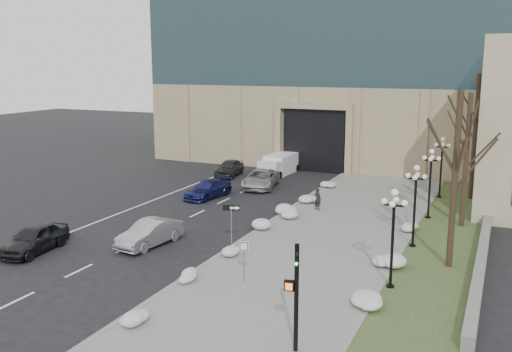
% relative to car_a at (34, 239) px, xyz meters
% --- Properties ---
extents(ground, '(160.00, 160.00, 0.00)m').
position_rel_car_a_xyz_m(ground, '(10.72, -3.34, -0.76)').
color(ground, black).
rests_on(ground, ground).
extents(sidewalk, '(9.00, 40.00, 0.12)m').
position_rel_car_a_xyz_m(sidewalk, '(14.22, 10.66, -0.70)').
color(sidewalk, gray).
rests_on(sidewalk, ground).
extents(curb, '(0.30, 40.00, 0.14)m').
position_rel_car_a_xyz_m(curb, '(9.72, 10.66, -0.69)').
color(curb, gray).
rests_on(curb, ground).
extents(grass_strip, '(4.00, 40.00, 0.10)m').
position_rel_car_a_xyz_m(grass_strip, '(20.72, 10.66, -0.71)').
color(grass_strip, '#374723').
rests_on(grass_strip, ground).
extents(stone_wall, '(0.50, 30.00, 0.70)m').
position_rel_car_a_xyz_m(stone_wall, '(22.72, 12.66, -0.41)').
color(stone_wall, gray).
rests_on(stone_wall, ground).
extents(car_a, '(2.23, 4.63, 1.53)m').
position_rel_car_a_xyz_m(car_a, '(0.00, 0.00, 0.00)').
color(car_a, black).
rests_on(car_a, ground).
extents(car_b, '(2.11, 4.59, 1.46)m').
position_rel_car_a_xyz_m(car_b, '(5.21, 3.52, -0.03)').
color(car_b, '#95989C').
rests_on(car_b, ground).
extents(car_c, '(2.57, 4.84, 1.34)m').
position_rel_car_a_xyz_m(car_c, '(2.59, 15.20, -0.09)').
color(car_c, navy).
rests_on(car_c, ground).
extents(car_d, '(3.43, 5.69, 1.48)m').
position_rel_car_a_xyz_m(car_d, '(4.93, 20.11, -0.02)').
color(car_d, '#BCBCBC').
rests_on(car_d, ground).
extents(car_e, '(2.32, 4.59, 1.50)m').
position_rel_car_a_xyz_m(car_e, '(0.31, 23.47, -0.01)').
color(car_e, '#2D2C31').
rests_on(car_e, ground).
extents(pedestrian, '(0.67, 0.56, 1.55)m').
position_rel_car_a_xyz_m(pedestrian, '(11.63, 14.66, 0.13)').
color(pedestrian, black).
rests_on(pedestrian, sidewalk).
extents(box_truck, '(2.28, 5.80, 1.81)m').
position_rel_car_a_xyz_m(box_truck, '(4.16, 26.38, 0.11)').
color(box_truck, silver).
rests_on(box_truck, ground).
extents(one_way_sign, '(0.97, 0.42, 2.60)m').
position_rel_car_a_xyz_m(one_way_sign, '(9.99, 4.71, 1.38)').
color(one_way_sign, slate).
rests_on(one_way_sign, ground).
extents(keep_sign, '(0.45, 0.10, 2.12)m').
position_rel_car_a_xyz_m(keep_sign, '(12.59, 0.45, 0.79)').
color(keep_sign, slate).
rests_on(keep_sign, ground).
extents(traffic_signal, '(0.71, 0.94, 4.14)m').
position_rel_car_a_xyz_m(traffic_signal, '(17.01, -4.73, 1.29)').
color(traffic_signal, black).
rests_on(traffic_signal, ground).
extents(snow_clump_a, '(1.10, 1.60, 0.36)m').
position_rel_car_a_xyz_m(snow_clump_a, '(10.16, -5.03, -0.46)').
color(snow_clump_a, silver).
rests_on(snow_clump_a, sidewalk).
extents(snow_clump_b, '(1.10, 1.60, 0.36)m').
position_rel_car_a_xyz_m(snow_clump_b, '(9.97, -0.41, -0.46)').
color(snow_clump_b, silver).
rests_on(snow_clump_b, sidewalk).
extents(snow_clump_c, '(1.10, 1.60, 0.36)m').
position_rel_car_a_xyz_m(snow_clump_c, '(9.99, 3.62, -0.46)').
color(snow_clump_c, silver).
rests_on(snow_clump_c, sidewalk).
extents(snow_clump_d, '(1.10, 1.60, 0.36)m').
position_rel_car_a_xyz_m(snow_clump_d, '(9.84, 8.58, -0.46)').
color(snow_clump_d, silver).
rests_on(snow_clump_d, sidewalk).
extents(snow_clump_e, '(1.10, 1.60, 0.36)m').
position_rel_car_a_xyz_m(snow_clump_e, '(9.91, 12.98, -0.46)').
color(snow_clump_e, silver).
rests_on(snow_clump_e, sidewalk).
extents(snow_clump_f, '(1.10, 1.60, 0.36)m').
position_rel_car_a_xyz_m(snow_clump_f, '(10.38, 16.70, -0.46)').
color(snow_clump_f, silver).
rests_on(snow_clump_f, sidewalk).
extents(snow_clump_g, '(1.10, 1.60, 0.36)m').
position_rel_car_a_xyz_m(snow_clump_g, '(10.28, 21.90, -0.46)').
color(snow_clump_g, silver).
rests_on(snow_clump_g, sidewalk).
extents(snow_clump_h, '(1.10, 1.60, 0.36)m').
position_rel_car_a_xyz_m(snow_clump_h, '(18.41, 0.19, -0.46)').
color(snow_clump_h, silver).
rests_on(snow_clump_h, sidewalk).
extents(snow_clump_i, '(1.10, 1.60, 0.36)m').
position_rel_car_a_xyz_m(snow_clump_i, '(18.37, 5.20, -0.46)').
color(snow_clump_i, silver).
rests_on(snow_clump_i, sidewalk).
extents(snow_clump_j, '(1.10, 1.60, 0.36)m').
position_rel_car_a_xyz_m(snow_clump_j, '(18.51, 12.13, -0.46)').
color(snow_clump_j, silver).
rests_on(snow_clump_j, sidewalk).
extents(snow_clump_k, '(1.10, 1.60, 0.36)m').
position_rel_car_a_xyz_m(snow_clump_k, '(10.39, 11.61, -0.46)').
color(snow_clump_k, silver).
rests_on(snow_clump_k, sidewalk).
extents(lamppost_a, '(1.18, 1.18, 4.76)m').
position_rel_car_a_xyz_m(lamppost_a, '(19.02, 2.66, 2.31)').
color(lamppost_a, black).
rests_on(lamppost_a, ground).
extents(lamppost_b, '(1.18, 1.18, 4.76)m').
position_rel_car_a_xyz_m(lamppost_b, '(19.02, 9.16, 2.31)').
color(lamppost_b, black).
rests_on(lamppost_b, ground).
extents(lamppost_c, '(1.18, 1.18, 4.76)m').
position_rel_car_a_xyz_m(lamppost_c, '(19.02, 15.66, 2.31)').
color(lamppost_c, black).
rests_on(lamppost_c, ground).
extents(lamppost_d, '(1.18, 1.18, 4.76)m').
position_rel_car_a_xyz_m(lamppost_d, '(19.02, 22.16, 2.31)').
color(lamppost_d, black).
rests_on(lamppost_d, ground).
extents(tree_near, '(3.20, 3.20, 9.00)m').
position_rel_car_a_xyz_m(tree_near, '(21.22, 6.66, 5.07)').
color(tree_near, black).
rests_on(tree_near, ground).
extents(tree_mid, '(3.20, 3.20, 8.50)m').
position_rel_car_a_xyz_m(tree_mid, '(21.22, 14.66, 4.74)').
color(tree_mid, black).
rests_on(tree_mid, ground).
extents(tree_far, '(3.20, 3.20, 9.50)m').
position_rel_car_a_xyz_m(tree_far, '(21.22, 22.66, 5.39)').
color(tree_far, black).
rests_on(tree_far, ground).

